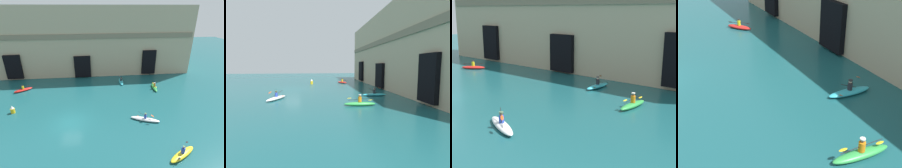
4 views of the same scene
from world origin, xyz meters
The scene contains 5 objects.
cliff_bluff centered at (1.21, 18.54, 6.61)m, with size 43.29×7.69×13.27m.
kayak_green centered at (13.34, 8.22, 0.24)m, with size 0.83×3.13×1.12m.
kayak_cyan centered at (8.07, 11.46, 0.22)m, with size 0.84×3.12×1.11m.
kayak_white centered at (9.22, -0.61, 0.22)m, with size 3.57×2.02×1.08m.
kayak_red centered at (-8.76, 9.65, 0.23)m, with size 2.87×2.31×1.07m.
Camera 3 is at (23.48, -11.81, 7.02)m, focal length 50.00 mm.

